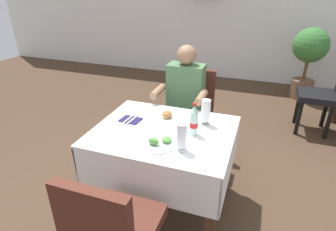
{
  "coord_description": "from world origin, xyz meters",
  "views": [
    {
      "loc": [
        0.62,
        -1.68,
        1.82
      ],
      "look_at": [
        -0.05,
        0.22,
        0.84
      ],
      "focal_mm": 30.0,
      "sensor_mm": 36.0,
      "label": 1
    }
  ],
  "objects_px": {
    "napkin_cutlery_set": "(131,120)",
    "main_dining_table": "(164,149)",
    "seated_diner_far": "(184,101)",
    "plate_near_camera": "(159,143)",
    "beer_glass_left": "(182,136)",
    "chair_far_diner_seat": "(191,111)",
    "beer_glass_middle": "(206,112)",
    "chair_near_camera_side": "(113,229)",
    "cola_bottle_primary": "(194,121)",
    "plate_far_diner": "(167,117)",
    "potted_plant_corner": "(309,54)",
    "background_chair_left": "(326,92)"
  },
  "relations": [
    {
      "from": "plate_far_diner",
      "to": "background_chair_left",
      "type": "height_order",
      "value": "background_chair_left"
    },
    {
      "from": "napkin_cutlery_set",
      "to": "main_dining_table",
      "type": "bearing_deg",
      "value": -11.38
    },
    {
      "from": "chair_near_camera_side",
      "to": "cola_bottle_primary",
      "type": "relative_size",
      "value": 3.75
    },
    {
      "from": "cola_bottle_primary",
      "to": "napkin_cutlery_set",
      "type": "bearing_deg",
      "value": 174.55
    },
    {
      "from": "plate_near_camera",
      "to": "beer_glass_middle",
      "type": "relative_size",
      "value": 1.2
    },
    {
      "from": "seated_diner_far",
      "to": "plate_near_camera",
      "type": "height_order",
      "value": "seated_diner_far"
    },
    {
      "from": "seated_diner_far",
      "to": "plate_near_camera",
      "type": "relative_size",
      "value": 4.97
    },
    {
      "from": "chair_far_diner_seat",
      "to": "beer_glass_middle",
      "type": "height_order",
      "value": "same"
    },
    {
      "from": "seated_diner_far",
      "to": "cola_bottle_primary",
      "type": "height_order",
      "value": "seated_diner_far"
    },
    {
      "from": "main_dining_table",
      "to": "plate_near_camera",
      "type": "xyz_separation_m",
      "value": [
        0.04,
        -0.22,
        0.19
      ]
    },
    {
      "from": "beer_glass_left",
      "to": "plate_far_diner",
      "type": "bearing_deg",
      "value": 121.47
    },
    {
      "from": "beer_glass_middle",
      "to": "background_chair_left",
      "type": "bearing_deg",
      "value": 56.08
    },
    {
      "from": "chair_near_camera_side",
      "to": "plate_near_camera",
      "type": "bearing_deg",
      "value": 86.0
    },
    {
      "from": "plate_far_diner",
      "to": "beer_glass_middle",
      "type": "distance_m",
      "value": 0.34
    },
    {
      "from": "chair_far_diner_seat",
      "to": "beer_glass_middle",
      "type": "relative_size",
      "value": 4.58
    },
    {
      "from": "main_dining_table",
      "to": "seated_diner_far",
      "type": "xyz_separation_m",
      "value": [
        -0.05,
        0.72,
        0.13
      ]
    },
    {
      "from": "chair_far_diner_seat",
      "to": "napkin_cutlery_set",
      "type": "bearing_deg",
      "value": -112.57
    },
    {
      "from": "cola_bottle_primary",
      "to": "napkin_cutlery_set",
      "type": "distance_m",
      "value": 0.57
    },
    {
      "from": "cola_bottle_primary",
      "to": "potted_plant_corner",
      "type": "height_order",
      "value": "potted_plant_corner"
    },
    {
      "from": "cola_bottle_primary",
      "to": "chair_near_camera_side",
      "type": "bearing_deg",
      "value": -105.62
    },
    {
      "from": "seated_diner_far",
      "to": "plate_near_camera",
      "type": "bearing_deg",
      "value": -84.36
    },
    {
      "from": "chair_near_camera_side",
      "to": "potted_plant_corner",
      "type": "height_order",
      "value": "potted_plant_corner"
    },
    {
      "from": "chair_far_diner_seat",
      "to": "seated_diner_far",
      "type": "distance_m",
      "value": 0.2
    },
    {
      "from": "cola_bottle_primary",
      "to": "potted_plant_corner",
      "type": "distance_m",
      "value": 3.32
    },
    {
      "from": "cola_bottle_primary",
      "to": "beer_glass_middle",
      "type": "bearing_deg",
      "value": 76.59
    },
    {
      "from": "background_chair_left",
      "to": "plate_near_camera",
      "type": "bearing_deg",
      "value": -123.1
    },
    {
      "from": "napkin_cutlery_set",
      "to": "potted_plant_corner",
      "type": "xyz_separation_m",
      "value": [
        1.63,
        3.08,
        -0.03
      ]
    },
    {
      "from": "seated_diner_far",
      "to": "main_dining_table",
      "type": "bearing_deg",
      "value": -86.08
    },
    {
      "from": "plate_far_diner",
      "to": "potted_plant_corner",
      "type": "xyz_separation_m",
      "value": [
        1.35,
        2.95,
        -0.04
      ]
    },
    {
      "from": "plate_far_diner",
      "to": "cola_bottle_primary",
      "type": "bearing_deg",
      "value": -32.93
    },
    {
      "from": "chair_far_diner_seat",
      "to": "background_chair_left",
      "type": "xyz_separation_m",
      "value": [
        1.44,
        1.09,
        0.0
      ]
    },
    {
      "from": "plate_far_diner",
      "to": "potted_plant_corner",
      "type": "relative_size",
      "value": 0.22
    },
    {
      "from": "main_dining_table",
      "to": "beer_glass_left",
      "type": "relative_size",
      "value": 5.22
    },
    {
      "from": "napkin_cutlery_set",
      "to": "potted_plant_corner",
      "type": "relative_size",
      "value": 0.17
    },
    {
      "from": "potted_plant_corner",
      "to": "beer_glass_left",
      "type": "bearing_deg",
      "value": -108.0
    },
    {
      "from": "napkin_cutlery_set",
      "to": "seated_diner_far",
      "type": "bearing_deg",
      "value": 67.75
    },
    {
      "from": "chair_far_diner_seat",
      "to": "cola_bottle_primary",
      "type": "xyz_separation_m",
      "value": [
        0.24,
        -0.82,
        0.32
      ]
    },
    {
      "from": "chair_near_camera_side",
      "to": "cola_bottle_primary",
      "type": "height_order",
      "value": "cola_bottle_primary"
    },
    {
      "from": "napkin_cutlery_set",
      "to": "beer_glass_left",
      "type": "bearing_deg",
      "value": -28.76
    },
    {
      "from": "beer_glass_middle",
      "to": "cola_bottle_primary",
      "type": "bearing_deg",
      "value": -103.41
    },
    {
      "from": "chair_near_camera_side",
      "to": "beer_glass_left",
      "type": "xyz_separation_m",
      "value": [
        0.21,
        0.6,
        0.32
      ]
    },
    {
      "from": "plate_far_diner",
      "to": "beer_glass_middle",
      "type": "height_order",
      "value": "beer_glass_middle"
    },
    {
      "from": "beer_glass_left",
      "to": "beer_glass_middle",
      "type": "xyz_separation_m",
      "value": [
        0.07,
        0.43,
        -0.0
      ]
    },
    {
      "from": "main_dining_table",
      "to": "napkin_cutlery_set",
      "type": "height_order",
      "value": "napkin_cutlery_set"
    },
    {
      "from": "chair_far_diner_seat",
      "to": "napkin_cutlery_set",
      "type": "relative_size",
      "value": 5.02
    },
    {
      "from": "chair_far_diner_seat",
      "to": "beer_glass_left",
      "type": "height_order",
      "value": "chair_far_diner_seat"
    },
    {
      "from": "plate_far_diner",
      "to": "beer_glass_middle",
      "type": "bearing_deg",
      "value": 2.25
    },
    {
      "from": "main_dining_table",
      "to": "cola_bottle_primary",
      "type": "bearing_deg",
      "value": 2.74
    },
    {
      "from": "main_dining_table",
      "to": "seated_diner_far",
      "type": "relative_size",
      "value": 0.86
    },
    {
      "from": "seated_diner_far",
      "to": "beer_glass_left",
      "type": "xyz_separation_m",
      "value": [
        0.26,
        -0.95,
        0.16
      ]
    }
  ]
}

